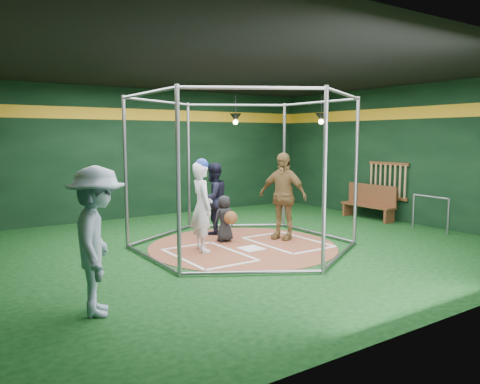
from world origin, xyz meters
TOP-DOWN VIEW (x-y plane):
  - room_shell at (0.00, 0.01)m, footprint 10.10×9.10m
  - clay_disc at (0.00, 0.00)m, footprint 3.80×3.80m
  - home_plate at (0.00, -0.30)m, footprint 0.43×0.43m
  - batter_box_left at (-0.95, -0.25)m, footprint 1.17×1.77m
  - batter_box_right at (0.95, -0.25)m, footprint 1.17×1.77m
  - batting_cage at (-0.00, -0.00)m, footprint 4.05×4.67m
  - bat_rack at (4.93, 0.40)m, footprint 0.07×1.25m
  - pendant_lamp_near at (2.20, 3.60)m, footprint 0.34×0.34m
  - pendant_lamp_far at (4.00, 2.00)m, footprint 0.34×0.34m
  - batter_figure at (-0.87, 0.11)m, footprint 0.52×0.69m
  - visitor_leopard at (1.09, 0.09)m, footprint 0.88×1.18m
  - catcher_figure at (-0.09, 0.53)m, footprint 0.49×0.55m
  - umpire at (0.13, 1.38)m, footprint 0.89×0.76m
  - bystander_blue at (-3.52, -1.98)m, footprint 1.06×1.37m
  - dugout_bench at (4.62, 0.72)m, footprint 0.37×1.60m
  - steel_railing at (4.55, -1.15)m, footprint 0.05×0.97m

SIDE VIEW (x-z plane):
  - clay_disc at x=0.00m, z-range 0.00..0.01m
  - batter_box_left at x=-0.95m, z-range 0.01..0.02m
  - batter_box_right at x=0.95m, z-range 0.01..0.02m
  - home_plate at x=0.00m, z-range 0.01..0.02m
  - dugout_bench at x=4.62m, z-range 0.01..0.94m
  - catcher_figure at x=-0.09m, z-range 0.02..0.99m
  - steel_railing at x=4.55m, z-range 0.14..0.97m
  - umpire at x=0.13m, z-range 0.01..1.62m
  - batter_figure at x=-0.87m, z-range 0.01..1.79m
  - bystander_blue at x=-3.52m, z-range 0.00..1.86m
  - visitor_leopard at x=1.09m, z-range 0.01..1.87m
  - bat_rack at x=4.93m, z-range 0.56..1.54m
  - batting_cage at x=0.00m, z-range 0.00..3.00m
  - room_shell at x=0.00m, z-range -0.01..3.52m
  - pendant_lamp_near at x=2.20m, z-range 2.29..3.19m
  - pendant_lamp_far at x=4.00m, z-range 2.29..3.19m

